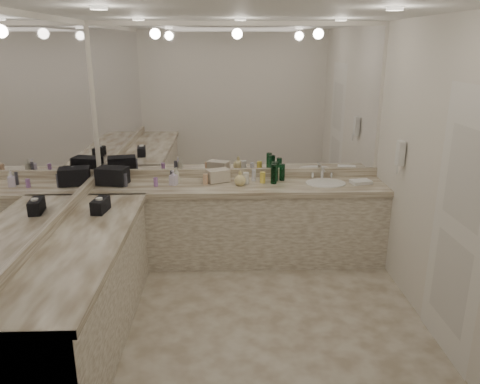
{
  "coord_description": "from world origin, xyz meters",
  "views": [
    {
      "loc": [
        -0.16,
        -3.7,
        2.37
      ],
      "look_at": [
        -0.02,
        0.4,
        1.06
      ],
      "focal_mm": 35.0,
      "sensor_mm": 36.0,
      "label": 1
    }
  ],
  "objects_px": {
    "wall_phone": "(400,153)",
    "soap_bottle_b": "(173,178)",
    "hand_towel": "(361,182)",
    "black_toiletry_bag": "(113,176)",
    "sink": "(326,184)",
    "soap_bottle_a": "(176,175)",
    "cream_cosmetic_case": "(218,176)",
    "soap_bottle_c": "(240,178)"
  },
  "relations": [
    {
      "from": "wall_phone",
      "to": "soap_bottle_b",
      "type": "xyz_separation_m",
      "value": [
        -2.28,
        0.5,
        -0.37
      ]
    },
    {
      "from": "hand_towel",
      "to": "soap_bottle_b",
      "type": "relative_size",
      "value": 1.32
    },
    {
      "from": "hand_towel",
      "to": "black_toiletry_bag",
      "type": "bearing_deg",
      "value": 178.79
    },
    {
      "from": "sink",
      "to": "soap_bottle_b",
      "type": "distance_m",
      "value": 1.67
    },
    {
      "from": "soap_bottle_b",
      "to": "sink",
      "type": "bearing_deg",
      "value": -0.0
    },
    {
      "from": "wall_phone",
      "to": "hand_towel",
      "type": "xyz_separation_m",
      "value": [
        -0.22,
        0.48,
        -0.43
      ]
    },
    {
      "from": "hand_towel",
      "to": "soap_bottle_a",
      "type": "distance_m",
      "value": 2.03
    },
    {
      "from": "soap_bottle_a",
      "to": "wall_phone",
      "type": "bearing_deg",
      "value": -13.98
    },
    {
      "from": "cream_cosmetic_case",
      "to": "hand_towel",
      "type": "xyz_separation_m",
      "value": [
        1.57,
        -0.12,
        -0.05
      ]
    },
    {
      "from": "soap_bottle_c",
      "to": "sink",
      "type": "bearing_deg",
      "value": 2.48
    },
    {
      "from": "soap_bottle_a",
      "to": "hand_towel",
      "type": "bearing_deg",
      "value": -2.29
    },
    {
      "from": "black_toiletry_bag",
      "to": "soap_bottle_c",
      "type": "distance_m",
      "value": 1.39
    },
    {
      "from": "black_toiletry_bag",
      "to": "soap_bottle_b",
      "type": "xyz_separation_m",
      "value": [
        0.66,
        -0.04,
        -0.01
      ]
    },
    {
      "from": "soap_bottle_a",
      "to": "soap_bottle_c",
      "type": "xyz_separation_m",
      "value": [
        0.7,
        -0.1,
        -0.01
      ]
    },
    {
      "from": "sink",
      "to": "black_toiletry_bag",
      "type": "height_order",
      "value": "black_toiletry_bag"
    },
    {
      "from": "cream_cosmetic_case",
      "to": "soap_bottle_a",
      "type": "distance_m",
      "value": 0.46
    },
    {
      "from": "wall_phone",
      "to": "soap_bottle_b",
      "type": "bearing_deg",
      "value": 167.61
    },
    {
      "from": "cream_cosmetic_case",
      "to": "hand_towel",
      "type": "relative_size",
      "value": 1.09
    },
    {
      "from": "cream_cosmetic_case",
      "to": "hand_towel",
      "type": "bearing_deg",
      "value": -28.9
    },
    {
      "from": "hand_towel",
      "to": "soap_bottle_c",
      "type": "bearing_deg",
      "value": -179.15
    },
    {
      "from": "wall_phone",
      "to": "cream_cosmetic_case",
      "type": "xyz_separation_m",
      "value": [
        -1.79,
        0.6,
        -0.38
      ]
    },
    {
      "from": "soap_bottle_a",
      "to": "soap_bottle_b",
      "type": "height_order",
      "value": "soap_bottle_a"
    },
    {
      "from": "soap_bottle_c",
      "to": "wall_phone",
      "type": "bearing_deg",
      "value": -16.48
    },
    {
      "from": "black_toiletry_bag",
      "to": "soap_bottle_a",
      "type": "relative_size",
      "value": 1.78
    },
    {
      "from": "soap_bottle_a",
      "to": "sink",
      "type": "bearing_deg",
      "value": -2.08
    },
    {
      "from": "cream_cosmetic_case",
      "to": "soap_bottle_a",
      "type": "relative_size",
      "value": 1.31
    },
    {
      "from": "soap_bottle_a",
      "to": "soap_bottle_c",
      "type": "bearing_deg",
      "value": -8.22
    },
    {
      "from": "soap_bottle_c",
      "to": "soap_bottle_b",
      "type": "bearing_deg",
      "value": 176.76
    },
    {
      "from": "sink",
      "to": "black_toiletry_bag",
      "type": "xyz_separation_m",
      "value": [
        -2.33,
        0.04,
        0.1
      ]
    },
    {
      "from": "hand_towel",
      "to": "sink",
      "type": "bearing_deg",
      "value": 176.82
    },
    {
      "from": "black_toiletry_bag",
      "to": "cream_cosmetic_case",
      "type": "distance_m",
      "value": 1.15
    },
    {
      "from": "hand_towel",
      "to": "soap_bottle_a",
      "type": "xyz_separation_m",
      "value": [
        -2.03,
        0.08,
        0.07
      ]
    },
    {
      "from": "hand_towel",
      "to": "soap_bottle_b",
      "type": "height_order",
      "value": "soap_bottle_b"
    },
    {
      "from": "wall_phone",
      "to": "soap_bottle_b",
      "type": "distance_m",
      "value": 2.36
    },
    {
      "from": "sink",
      "to": "cream_cosmetic_case",
      "type": "bearing_deg",
      "value": 175.35
    },
    {
      "from": "soap_bottle_a",
      "to": "soap_bottle_b",
      "type": "distance_m",
      "value": 0.07
    },
    {
      "from": "soap_bottle_b",
      "to": "soap_bottle_a",
      "type": "bearing_deg",
      "value": 65.53
    },
    {
      "from": "soap_bottle_a",
      "to": "cream_cosmetic_case",
      "type": "bearing_deg",
      "value": 4.6
    },
    {
      "from": "cream_cosmetic_case",
      "to": "soap_bottle_c",
      "type": "height_order",
      "value": "soap_bottle_c"
    },
    {
      "from": "hand_towel",
      "to": "soap_bottle_b",
      "type": "distance_m",
      "value": 2.06
    },
    {
      "from": "wall_phone",
      "to": "sink",
      "type": "bearing_deg",
      "value": 140.43
    },
    {
      "from": "wall_phone",
      "to": "soap_bottle_b",
      "type": "relative_size",
      "value": 1.46
    }
  ]
}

